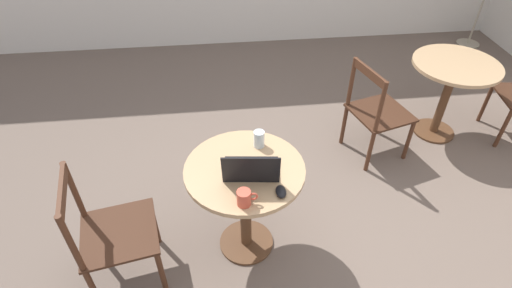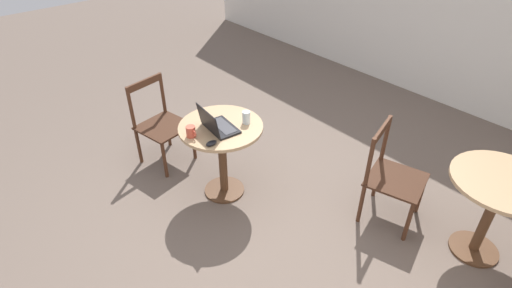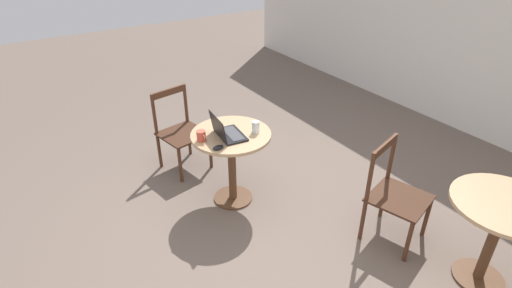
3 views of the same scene
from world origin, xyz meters
The scene contains 10 objects.
ground_plane centered at (0.00, 0.00, 0.00)m, with size 16.00×16.00×0.00m, color #66564C.
wall_back centered at (0.00, 3.23, 1.35)m, with size 9.40×0.06×2.70m.
cafe_table_near centered at (-0.45, -0.07, 0.58)m, with size 0.74×0.74×0.75m.
cafe_table_mid centered at (1.48, 1.03, 0.58)m, with size 0.74×0.74×0.75m.
chair_near_left centered at (-1.29, -0.23, 0.44)m, with size 0.53×0.53×0.89m.
chair_mid_left centered at (0.75, 0.82, 0.44)m, with size 0.56×0.56×0.89m.
laptop centered at (-0.42, -0.13, 0.79)m, with size 0.36×0.28×0.22m.
mouse centered at (-0.27, -0.30, 0.76)m, with size 0.06×0.10×0.03m.
mug centered at (-0.48, -0.35, 0.80)m, with size 0.12×0.08×0.10m.
drinking_glass centered at (-0.34, 0.13, 0.80)m, with size 0.07×0.07×0.11m.
Camera 3 is at (2.37, -1.64, 2.49)m, focal length 28.00 mm.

